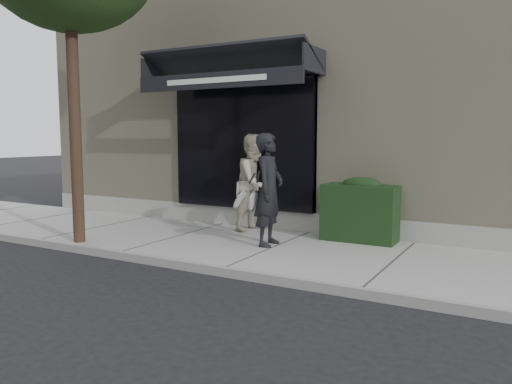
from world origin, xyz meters
The scene contains 7 objects.
ground centered at (0.00, 0.00, 0.00)m, with size 80.00×80.00×0.00m, color black.
sidewalk centered at (0.00, 0.00, 0.06)m, with size 20.00×3.00×0.12m, color gray.
curb centered at (0.00, -1.55, 0.07)m, with size 20.00×0.10×0.14m, color gray.
building_facade centered at (-0.01, 4.96, 2.74)m, with size 14.30×8.04×5.64m.
hedge centered at (1.10, 1.25, 0.66)m, with size 1.30×0.70×1.14m.
pedestrian_front centered at (-0.15, 0.09, 1.07)m, with size 0.72×0.87×1.91m.
pedestrian_back centered at (-1.04, 1.20, 1.07)m, with size 0.85×1.03×1.90m.
Camera 1 is at (3.77, -7.34, 1.97)m, focal length 35.00 mm.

